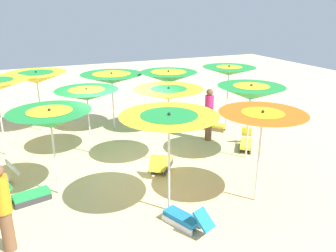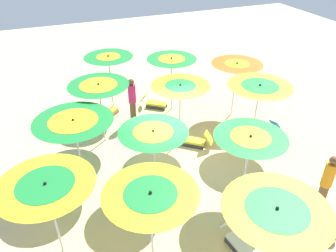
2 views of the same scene
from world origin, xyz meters
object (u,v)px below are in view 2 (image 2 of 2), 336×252
Objects in this scene: beach_umbrella_6 at (250,143)px; beach_umbrella_10 at (151,199)px; beachgoer_0 at (327,182)px; lounger_3 at (195,141)px; beach_umbrella_9 at (276,215)px; beach_umbrella_4 at (180,89)px; beach_umbrella_8 at (74,126)px; beachgoer_1 at (132,100)px; beach_umbrella_5 at (99,90)px; beach_umbrella_2 at (109,60)px; beach_ball at (331,235)px; lounger_2 at (154,103)px; lounger_4 at (240,243)px; lounger_0 at (262,209)px; beach_umbrella_11 at (47,191)px; beach_umbrella_7 at (153,136)px; lounger_1 at (267,133)px; lounger_5 at (107,114)px; beach_umbrella_3 at (259,91)px; beach_umbrella_0 at (237,67)px; beach_umbrella_1 at (172,63)px.

beach_umbrella_10 reaches higher than beach_umbrella_6.
beach_umbrella_10 is (-3.17, -1.23, 0.28)m from beach_umbrella_6.
beach_umbrella_10 is 1.37× the size of beachgoer_0.
lounger_3 is (3.04, 4.10, -2.04)m from beach_umbrella_10.
beach_umbrella_4 is at bearing 85.81° from beach_umbrella_9.
beachgoer_1 is at bearing 47.81° from beach_umbrella_8.
beach_umbrella_5 is at bearing 156.35° from beach_umbrella_4.
beach_umbrella_2 is 9.47m from beach_ball.
beach_umbrella_10 reaches higher than lounger_2.
lounger_2 is 3.40× the size of beach_ball.
beach_umbrella_4 reaches higher than beach_umbrella_9.
beach_umbrella_8 is 5.47m from lounger_4.
beachgoer_0 is at bearing -31.64° from beach_umbrella_6.
beach_umbrella_2 reaches higher than beach_umbrella_8.
beach_umbrella_9 is 2.10× the size of lounger_2.
beach_umbrella_2 is 1.78m from beachgoer_1.
lounger_0 is (2.42, -7.15, -2.07)m from beach_umbrella_2.
beach_umbrella_10 is 7.65× the size of beach_ball.
beach_umbrella_5 is 5.61m from beach_umbrella_10.
lounger_0 is (5.26, -0.80, -1.82)m from beach_umbrella_11.
beach_umbrella_7 is at bearing -129.85° from beach_umbrella_4.
beach_ball is at bearing -67.30° from beach_umbrella_2.
lounger_1 is at bearing 129.27° from lounger_4.
beach_umbrella_11 is 7.77m from lounger_2.
beachgoer_0 is at bearing 1.01° from beach_umbrella_10.
lounger_5 is at bearing -131.17° from beach_umbrella_2.
beach_umbrella_3 reaches higher than lounger_3.
lounger_1 is 0.68× the size of beachgoer_1.
lounger_1 is at bearing 12.07° from beach_umbrella_7.
lounger_2 is at bearing 95.04° from beach_umbrella_6.
beach_umbrella_0 is 1.77× the size of lounger_0.
lounger_2 is at bearing 70.18° from beach_umbrella_10.
beach_umbrella_0 is 1.27× the size of beachgoer_0.
beach_umbrella_0 is 2.15m from beach_umbrella_3.
lounger_4 is (-1.00, -1.51, -1.77)m from beach_umbrella_6.
beach_umbrella_2 reaches higher than beach_umbrella_1.
beach_umbrella_2 is 2.15× the size of lounger_3.
lounger_2 is (-0.54, 6.07, -1.77)m from beach_umbrella_6.
beach_umbrella_0 is 1.98× the size of lounger_3.
lounger_0 is at bearing 129.80° from beach_ball.
lounger_2 is 2.11m from lounger_5.
beach_umbrella_0 is 1.01× the size of beach_umbrella_11.
beach_ball is (1.87, -5.41, -1.97)m from beach_umbrella_4.
beach_umbrella_11 is (-0.92, -2.54, 0.07)m from beach_umbrella_8.
beach_umbrella_2 reaches higher than beachgoer_1.
beach_umbrella_4 is at bearing -105.34° from beach_umbrella_1.
beach_umbrella_6 is 0.98× the size of beach_umbrella_11.
lounger_5 is (-2.51, 3.08, -0.01)m from lounger_3.
beach_ball is at bearing -98.48° from beach_umbrella_0.
beach_umbrella_4 is 1.29× the size of beachgoer_0.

